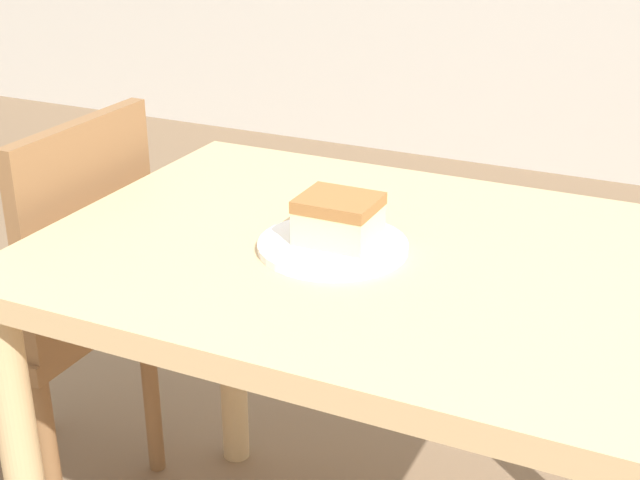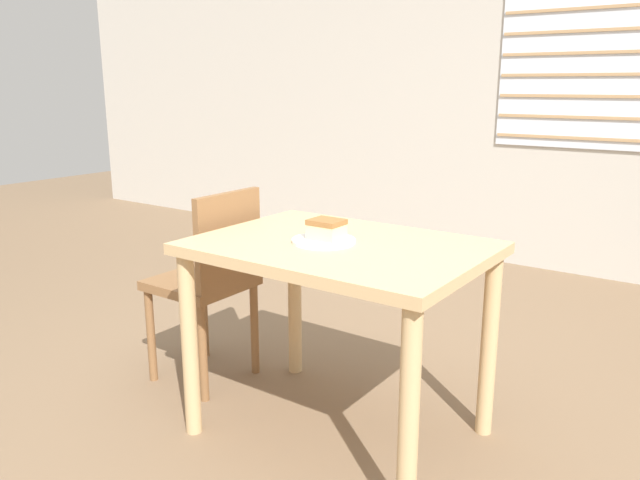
# 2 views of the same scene
# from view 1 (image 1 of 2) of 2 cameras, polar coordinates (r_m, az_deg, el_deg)

# --- Properties ---
(dining_table_near) EXTENTS (0.99, 0.73, 0.74)m
(dining_table_near) POSITION_cam_1_polar(r_m,az_deg,el_deg) (1.39, 3.15, -4.85)
(dining_table_near) COLOR tan
(dining_table_near) RESTS_ON ground_plane
(chair_near_window) EXTENTS (0.38, 0.38, 0.85)m
(chair_near_window) POSITION_cam_1_polar(r_m,az_deg,el_deg) (1.82, -16.84, -3.82)
(chair_near_window) COLOR brown
(chair_near_window) RESTS_ON ground_plane
(plate) EXTENTS (0.23, 0.23, 0.01)m
(plate) POSITION_cam_1_polar(r_m,az_deg,el_deg) (1.33, 0.83, -0.39)
(plate) COLOR white
(plate) RESTS_ON dining_table_near
(cake_slice) EXTENTS (0.11, 0.10, 0.07)m
(cake_slice) POSITION_cam_1_polar(r_m,az_deg,el_deg) (1.32, 1.20, 1.39)
(cake_slice) COLOR beige
(cake_slice) RESTS_ON plate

